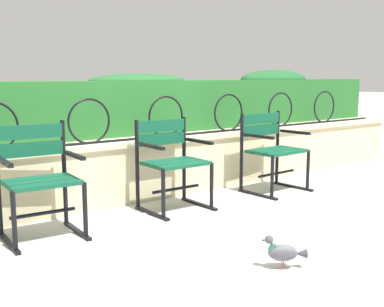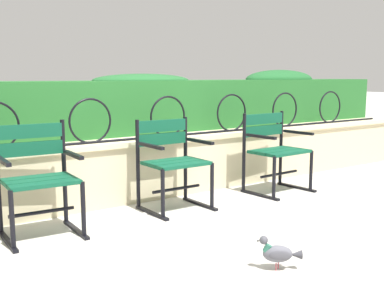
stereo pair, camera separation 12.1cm
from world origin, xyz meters
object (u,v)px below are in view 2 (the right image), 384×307
park_chair_centre (172,160)px  park_chair_right (274,149)px  park_chair_left (38,176)px  pigeon_near_chairs (278,253)px

park_chair_centre → park_chair_right: park_chair_right is taller
park_chair_left → park_chair_centre: size_ratio=1.05×
park_chair_left → pigeon_near_chairs: size_ratio=3.48×
park_chair_centre → pigeon_near_chairs: bearing=-99.2°
park_chair_left → park_chair_centre: bearing=1.9°
pigeon_near_chairs → park_chair_centre: bearing=80.8°
park_chair_left → park_chair_right: (2.53, -0.02, -0.00)m
park_chair_left → pigeon_near_chairs: bearing=-57.8°
park_chair_right → pigeon_near_chairs: 2.22m
park_chair_left → park_chair_right: 2.53m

